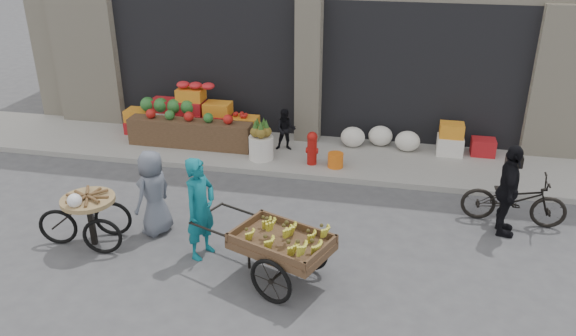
% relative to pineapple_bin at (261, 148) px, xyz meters
% --- Properties ---
extents(ground, '(80.00, 80.00, 0.00)m').
position_rel_pineapple_bin_xyz_m(ground, '(0.75, -3.60, -0.37)').
color(ground, '#424244').
rests_on(ground, ground).
extents(sidewalk, '(18.00, 2.20, 0.12)m').
position_rel_pineapple_bin_xyz_m(sidewalk, '(0.75, 0.50, -0.31)').
color(sidewalk, gray).
rests_on(sidewalk, ground).
extents(fruit_display, '(3.10, 1.12, 1.24)m').
position_rel_pineapple_bin_xyz_m(fruit_display, '(-1.73, 0.78, 0.30)').
color(fruit_display, '#A9171C').
rests_on(fruit_display, sidewalk).
extents(pineapple_bin, '(0.52, 0.52, 0.50)m').
position_rel_pineapple_bin_xyz_m(pineapple_bin, '(0.00, 0.00, 0.00)').
color(pineapple_bin, silver).
rests_on(pineapple_bin, sidewalk).
extents(fire_hydrant, '(0.22, 0.22, 0.71)m').
position_rel_pineapple_bin_xyz_m(fire_hydrant, '(1.10, -0.05, 0.13)').
color(fire_hydrant, '#A5140F').
rests_on(fire_hydrant, sidewalk).
extents(orange_bucket, '(0.32, 0.32, 0.30)m').
position_rel_pineapple_bin_xyz_m(orange_bucket, '(1.60, -0.10, -0.10)').
color(orange_bucket, orange).
rests_on(orange_bucket, sidewalk).
extents(right_bay_goods, '(3.35, 0.60, 0.70)m').
position_rel_pineapple_bin_xyz_m(right_bay_goods, '(3.36, 1.10, 0.04)').
color(right_bay_goods, silver).
rests_on(right_bay_goods, sidewalk).
extents(seated_person, '(0.51, 0.43, 0.93)m').
position_rel_pineapple_bin_xyz_m(seated_person, '(0.40, 0.60, 0.21)').
color(seated_person, black).
rests_on(seated_person, sidewalk).
extents(banana_cart, '(2.46, 1.67, 0.96)m').
position_rel_pineapple_bin_xyz_m(banana_cart, '(1.30, -4.00, 0.33)').
color(banana_cart, brown).
rests_on(banana_cart, ground).
extents(vendor_woman, '(0.57, 0.69, 1.64)m').
position_rel_pineapple_bin_xyz_m(vendor_woman, '(-0.01, -3.59, 0.45)').
color(vendor_woman, '#0F6775').
rests_on(vendor_woman, ground).
extents(tricycle_cart, '(1.46, 0.99, 0.95)m').
position_rel_pineapple_bin_xyz_m(tricycle_cart, '(-1.85, -3.67, 0.20)').
color(tricycle_cart, '#9E7F51').
rests_on(tricycle_cart, ground).
extents(vendor_grey, '(0.67, 0.83, 1.46)m').
position_rel_pineapple_bin_xyz_m(vendor_grey, '(-1.00, -3.09, 0.36)').
color(vendor_grey, slate).
rests_on(vendor_grey, ground).
extents(bicycle, '(1.75, 0.71, 0.90)m').
position_rel_pineapple_bin_xyz_m(bicycle, '(4.85, -1.53, 0.08)').
color(bicycle, black).
rests_on(bicycle, ground).
extents(cyclist, '(0.44, 0.95, 1.58)m').
position_rel_pineapple_bin_xyz_m(cyclist, '(4.65, -1.93, 0.42)').
color(cyclist, black).
rests_on(cyclist, ground).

